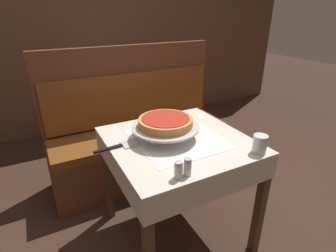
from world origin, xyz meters
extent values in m
plane|color=#382319|center=(0.00, 0.00, 0.00)|extent=(14.00, 14.00, 0.00)
cube|color=beige|center=(0.00, 0.00, 0.72)|extent=(0.81, 0.81, 0.03)
cube|color=white|center=(0.00, 0.00, 0.73)|extent=(0.50, 0.50, 0.00)
cube|color=beige|center=(0.00, 0.00, 0.64)|extent=(0.80, 0.80, 0.13)
cube|color=#4C331E|center=(0.37, -0.37, 0.35)|extent=(0.05, 0.05, 0.70)
cube|color=#4C331E|center=(-0.37, 0.37, 0.35)|extent=(0.05, 0.05, 0.70)
cube|color=#4C331E|center=(0.37, 0.37, 0.35)|extent=(0.05, 0.05, 0.70)
cube|color=red|center=(0.11, 1.64, 0.72)|extent=(0.62, 0.62, 0.03)
cube|color=white|center=(0.11, 1.64, 0.74)|extent=(0.39, 0.39, 0.00)
cube|color=red|center=(0.11, 1.64, 0.63)|extent=(0.62, 0.62, 0.16)
cube|color=#4C331E|center=(-0.16, 1.36, 0.35)|extent=(0.05, 0.05, 0.70)
cube|color=#4C331E|center=(0.39, 1.36, 0.35)|extent=(0.05, 0.05, 0.70)
cube|color=#4C331E|center=(-0.16, 1.91, 0.35)|extent=(0.05, 0.05, 0.70)
cube|color=#4C331E|center=(0.39, 1.91, 0.35)|extent=(0.05, 0.05, 0.70)
cube|color=brown|center=(0.05, 0.74, 0.21)|extent=(1.57, 0.49, 0.41)
cube|color=brown|center=(0.05, 0.74, 0.44)|extent=(1.53, 0.48, 0.06)
cube|color=brown|center=(0.05, 0.96, 0.82)|extent=(1.57, 0.06, 0.70)
cube|color=brown|center=(0.05, 0.92, 0.72)|extent=(1.50, 0.02, 0.45)
cube|color=brown|center=(0.00, 2.15, 1.20)|extent=(6.00, 0.04, 2.40)
cylinder|color=#ADADB2|center=(-0.06, 0.19, 0.76)|extent=(0.01, 0.01, 0.06)
cylinder|color=#ADADB2|center=(-0.18, -0.01, 0.76)|extent=(0.01, 0.01, 0.06)
cylinder|color=#ADADB2|center=(0.06, -0.01, 0.76)|extent=(0.01, 0.01, 0.06)
cylinder|color=#ADADB2|center=(-0.06, 0.05, 0.79)|extent=(0.28, 0.28, 0.01)
cylinder|color=silver|center=(-0.06, 0.05, 0.80)|extent=(0.39, 0.39, 0.01)
cylinder|color=silver|center=(-0.06, 0.05, 0.80)|extent=(0.41, 0.41, 0.01)
cylinder|color=#C68E47|center=(-0.06, 0.05, 0.83)|extent=(0.32, 0.32, 0.05)
cylinder|color=#B22819|center=(-0.06, 0.05, 0.86)|extent=(0.29, 0.29, 0.01)
cube|color=#BCBCC1|center=(-0.27, 0.08, 0.73)|extent=(0.11, 0.10, 0.00)
cube|color=black|center=(-0.41, 0.07, 0.74)|extent=(0.17, 0.03, 0.01)
cylinder|color=silver|center=(0.32, -0.34, 0.78)|extent=(0.08, 0.08, 0.10)
cylinder|color=silver|center=(-0.19, -0.34, 0.77)|extent=(0.04, 0.04, 0.06)
cylinder|color=#B7B7BC|center=(-0.19, -0.34, 0.81)|extent=(0.04, 0.04, 0.02)
cylinder|color=silver|center=(-0.15, -0.34, 0.77)|extent=(0.04, 0.04, 0.07)
cylinder|color=#B7B7BC|center=(-0.15, -0.34, 0.81)|extent=(0.04, 0.04, 0.02)
cube|color=black|center=(0.07, 1.64, 0.75)|extent=(0.14, 0.14, 0.03)
cylinder|color=black|center=(0.07, 1.64, 0.83)|extent=(0.01, 0.01, 0.12)
cylinder|color=red|center=(0.07, 1.69, 0.81)|extent=(0.04, 0.04, 0.10)
cylinder|color=white|center=(0.03, 1.62, 0.81)|extent=(0.04, 0.04, 0.10)
cylinder|color=#99194C|center=(0.11, 1.62, 0.81)|extent=(0.04, 0.04, 0.10)
camera|label=1|loc=(-0.71, -1.21, 1.45)|focal=28.00mm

